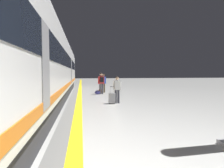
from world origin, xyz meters
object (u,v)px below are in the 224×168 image
at_px(passenger_mid, 101,81).
at_px(duffel_bag_mid, 97,92).
at_px(high_speed_train, 34,58).
at_px(passenger_near, 117,88).
at_px(duffel_bag_far, 100,91).
at_px(suitcase_near, 112,98).
at_px(passenger_far, 103,82).

bearing_deg(passenger_mid, duffel_bag_mid, -161.86).
xyz_separation_m(high_speed_train, passenger_near, (4.30, 0.83, -1.60)).
xyz_separation_m(duffel_bag_mid, duffel_bag_far, (0.32, 0.96, 0.00)).
relative_size(passenger_near, passenger_mid, 0.89).
distance_m(high_speed_train, passenger_near, 4.66).
distance_m(passenger_near, duffel_bag_far, 5.78).
xyz_separation_m(high_speed_train, suitcase_near, (3.98, 0.69, -2.18)).
relative_size(passenger_mid, duffel_bag_far, 3.98).
distance_m(suitcase_near, passenger_mid, 5.06).
relative_size(passenger_far, duffel_bag_far, 3.78).
height_order(high_speed_train, passenger_far, high_speed_train).
height_order(passenger_mid, passenger_far, passenger_mid).
distance_m(passenger_near, passenger_far, 6.03).
relative_size(high_speed_train, passenger_near, 21.84).
distance_m(passenger_mid, duffel_bag_mid, 0.95).
distance_m(suitcase_near, duffel_bag_mid, 4.92).
height_order(duffel_bag_mid, duffel_bag_far, same).
relative_size(high_speed_train, passenger_mid, 19.47).
relative_size(duffel_bag_mid, duffel_bag_far, 1.00).
bearing_deg(high_speed_train, duffel_bag_far, 59.32).
bearing_deg(passenger_mid, passenger_near, -85.15).
height_order(suitcase_near, duffel_bag_mid, suitcase_near).
height_order(high_speed_train, passenger_near, high_speed_train).
relative_size(passenger_mid, duffel_bag_mid, 3.98).
bearing_deg(high_speed_train, passenger_far, 58.52).
bearing_deg(passenger_far, duffel_bag_mid, -116.60).
relative_size(suitcase_near, passenger_mid, 0.56).
distance_m(high_speed_train, passenger_far, 8.20).
bearing_deg(passenger_near, passenger_mid, 94.85).
bearing_deg(duffel_bag_mid, duffel_bag_far, 71.52).
bearing_deg(suitcase_near, passenger_mid, 91.06).
xyz_separation_m(passenger_mid, passenger_far, (0.32, 1.17, -0.07)).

